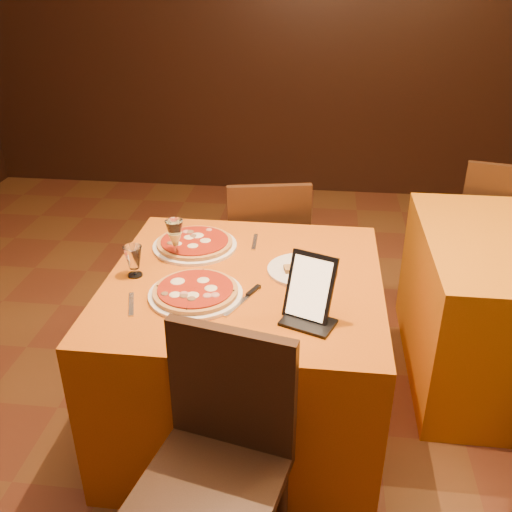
# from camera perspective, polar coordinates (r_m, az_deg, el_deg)

# --- Properties ---
(floor) EXTENTS (6.00, 7.00, 0.01)m
(floor) POSITION_cam_1_polar(r_m,az_deg,el_deg) (2.41, 3.23, -24.10)
(floor) COLOR #5E2D19
(floor) RESTS_ON ground
(wall_back) EXTENTS (6.00, 0.01, 2.80)m
(wall_back) POSITION_cam_1_polar(r_m,az_deg,el_deg) (5.03, 6.63, 21.67)
(wall_back) COLOR black
(wall_back) RESTS_ON floor
(main_table) EXTENTS (1.10, 1.10, 0.75)m
(main_table) POSITION_cam_1_polar(r_m,az_deg,el_deg) (2.50, -1.10, -9.64)
(main_table) COLOR #B7530B
(main_table) RESTS_ON floor
(chair_main_near) EXTENTS (0.44, 0.44, 0.91)m
(chair_main_near) POSITION_cam_1_polar(r_m,az_deg,el_deg) (1.88, -4.61, -22.00)
(chair_main_near) COLOR black
(chair_main_near) RESTS_ON floor
(chair_main_far) EXTENTS (0.54, 0.54, 0.91)m
(chair_main_far) POSITION_cam_1_polar(r_m,az_deg,el_deg) (3.16, 0.92, 0.52)
(chair_main_far) COLOR black
(chair_main_far) RESTS_ON floor
(chair_side_far) EXTENTS (0.44, 0.44, 0.91)m
(chair_side_far) POSITION_cam_1_polar(r_m,az_deg,el_deg) (3.72, 22.64, 2.55)
(chair_side_far) COLOR black
(chair_side_far) RESTS_ON floor
(pizza_near) EXTENTS (0.36, 0.36, 0.03)m
(pizza_near) POSITION_cam_1_polar(r_m,az_deg,el_deg) (2.18, -6.06, -3.64)
(pizza_near) COLOR white
(pizza_near) RESTS_ON main_table
(pizza_far) EXTENTS (0.37, 0.37, 0.03)m
(pizza_far) POSITION_cam_1_polar(r_m,az_deg,el_deg) (2.55, -6.14, 1.20)
(pizza_far) COLOR white
(pizza_far) RESTS_ON main_table
(cutlet_dish) EXTENTS (0.29, 0.29, 0.03)m
(cutlet_dish) POSITION_cam_1_polar(r_m,az_deg,el_deg) (2.34, 4.64, -1.28)
(cutlet_dish) COLOR white
(cutlet_dish) RESTS_ON main_table
(wine_glass) EXTENTS (0.10, 0.10, 0.19)m
(wine_glass) POSITION_cam_1_polar(r_m,az_deg,el_deg) (2.40, -8.08, 1.52)
(wine_glass) COLOR #F6F18B
(wine_glass) RESTS_ON main_table
(water_glass) EXTENTS (0.08, 0.08, 0.13)m
(water_glass) POSITION_cam_1_polar(r_m,az_deg,el_deg) (2.33, -12.13, -0.53)
(water_glass) COLOR white
(water_glass) RESTS_ON main_table
(tablet) EXTENTS (0.19, 0.15, 0.23)m
(tablet) POSITION_cam_1_polar(r_m,az_deg,el_deg) (2.00, 5.42, -3.13)
(tablet) COLOR black
(tablet) RESTS_ON main_table
(knife) EXTENTS (0.11, 0.22, 0.01)m
(knife) POSITION_cam_1_polar(r_m,az_deg,el_deg) (2.13, -1.45, -4.61)
(knife) COLOR #B2B4BA
(knife) RESTS_ON main_table
(fork_near) EXTENTS (0.07, 0.16, 0.01)m
(fork_near) POSITION_cam_1_polar(r_m,az_deg,el_deg) (2.17, -12.36, -4.74)
(fork_near) COLOR silver
(fork_near) RESTS_ON main_table
(fork_far) EXTENTS (0.03, 0.16, 0.01)m
(fork_far) POSITION_cam_1_polar(r_m,az_deg,el_deg) (2.58, -0.13, 1.42)
(fork_far) COLOR #AEAEB5
(fork_far) RESTS_ON main_table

